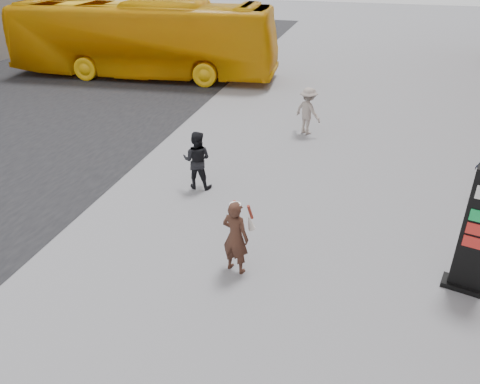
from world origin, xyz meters
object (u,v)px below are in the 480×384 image
(info_pylon, at_px, (479,233))
(woman, at_px, (236,236))
(bus, at_px, (143,39))
(pedestrian_b, at_px, (308,111))
(pedestrian_a, at_px, (197,160))

(info_pylon, distance_m, woman, 4.63)
(bus, distance_m, pedestrian_b, 10.85)
(pedestrian_a, bearing_deg, info_pylon, 154.23)
(info_pylon, xyz_separation_m, pedestrian_a, (-6.64, 2.64, -0.48))
(info_pylon, xyz_separation_m, woman, (-4.56, -0.68, -0.46))
(info_pylon, distance_m, bus, 18.99)
(info_pylon, height_order, pedestrian_a, info_pylon)
(pedestrian_a, xyz_separation_m, pedestrian_b, (2.31, 4.98, 0.00))
(info_pylon, bearing_deg, pedestrian_b, 133.90)
(bus, distance_m, pedestrian_a, 12.77)
(woman, relative_size, pedestrian_a, 1.00)
(pedestrian_a, bearing_deg, pedestrian_b, -118.99)
(woman, height_order, bus, bus)
(pedestrian_b, bearing_deg, info_pylon, 153.62)
(bus, xyz_separation_m, pedestrian_a, (6.82, -10.75, -1.02))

